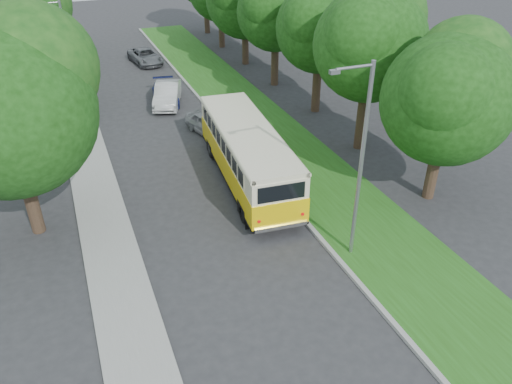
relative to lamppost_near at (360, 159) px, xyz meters
name	(u,v)px	position (x,y,z in m)	size (l,w,h in m)	color
ground	(231,243)	(-4.21, 2.50, -4.37)	(120.00, 120.00, 0.00)	#2C2C2F
curb	(264,174)	(-0.61, 7.50, -4.29)	(0.20, 70.00, 0.15)	gray
grass_verge	(304,166)	(1.74, 7.50, -4.30)	(4.50, 70.00, 0.13)	#245316
sidewalk	(100,206)	(-9.01, 7.50, -4.31)	(2.20, 70.00, 0.12)	gray
treeline	(184,11)	(-1.06, 20.49, 1.56)	(24.27, 41.91, 9.46)	#332319
lamppost_near	(360,159)	(0.00, 0.00, 0.00)	(1.71, 0.16, 8.00)	gray
lamppost_far	(68,58)	(-8.91, 18.50, -0.25)	(1.71, 0.16, 7.50)	gray
warning_sign	(85,119)	(-8.71, 14.48, -2.66)	(0.56, 0.10, 2.50)	gray
vintage_bus	(247,156)	(-1.70, 7.07, -2.85)	(2.64, 10.24, 3.04)	yellow
car_silver	(209,124)	(-1.73, 13.57, -3.74)	(1.49, 3.71, 1.26)	#A0A0A5
car_white	(167,94)	(-2.92, 19.35, -3.61)	(1.60, 4.58, 1.51)	silver
car_blue	(165,93)	(-2.94, 19.99, -3.75)	(1.73, 4.26, 1.24)	navy
car_grey	(145,56)	(-2.41, 29.80, -3.74)	(2.08, 4.51, 1.25)	slate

